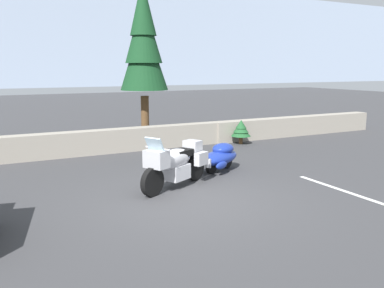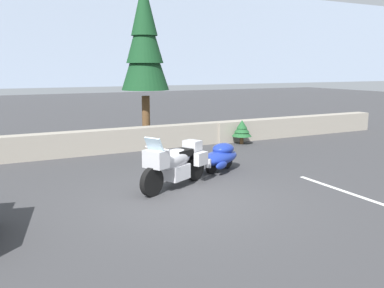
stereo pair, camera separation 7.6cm
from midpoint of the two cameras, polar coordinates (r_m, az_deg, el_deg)
The scene contains 7 objects.
ground_plane at distance 9.07m, azimuth -0.80°, elevation -7.68°, with size 80.00×80.00×0.00m, color #38383A.
stone_guard_wall at distance 14.27m, azimuth -9.18°, elevation 0.60°, with size 24.00×0.61×0.82m.
touring_motorcycle at distance 9.74m, azimuth -2.64°, elevation -2.60°, with size 2.12×1.36×1.33m.
car_shaped_trailer at distance 11.42m, azimuth 3.72°, elevation -1.73°, with size 2.12×1.33×0.76m.
pine_tree_tall at distance 16.04m, azimuth -6.94°, elevation 14.12°, with size 1.83×1.83×6.15m.
pine_sapling_near at distance 15.53m, azimuth 6.72°, elevation 2.10°, with size 0.75×0.75×0.92m.
parking_stripe_marker at distance 10.03m, azimuth 21.77°, elevation -6.63°, with size 0.12×3.60×0.01m, color silver.
Camera 1 is at (-3.85, -7.70, 2.84)m, focal length 38.14 mm.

